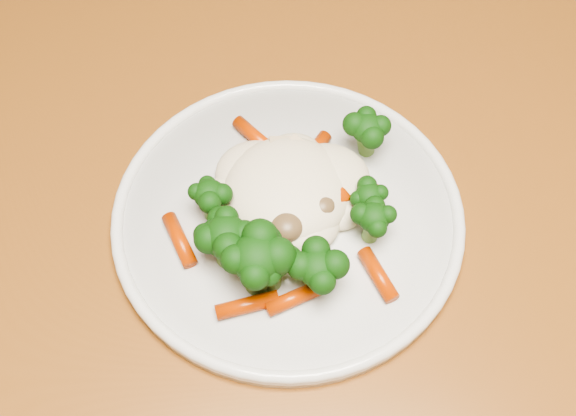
{
  "coord_description": "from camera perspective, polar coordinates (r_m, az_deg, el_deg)",
  "views": [
    {
      "loc": [
        0.39,
        -0.21,
        1.26
      ],
      "look_at": [
        0.4,
        0.1,
        0.77
      ],
      "focal_mm": 45.0,
      "sensor_mm": 36.0,
      "label": 1
    }
  ],
  "objects": [
    {
      "name": "plate",
      "position": [
        0.59,
        0.0,
        -0.72
      ],
      "size": [
        0.29,
        0.29,
        0.01
      ],
      "primitive_type": "cylinder",
      "color": "white",
      "rests_on": "dining_table"
    },
    {
      "name": "meal",
      "position": [
        0.56,
        -0.37,
        -0.46
      ],
      "size": [
        0.19,
        0.19,
        0.05
      ],
      "color": "#F8E8C6",
      "rests_on": "plate"
    },
    {
      "name": "dining_table",
      "position": [
        0.67,
        -8.4,
        -6.67
      ],
      "size": [
        1.46,
        1.13,
        0.75
      ],
      "rotation": [
        0.0,
        0.0,
        0.22
      ],
      "color": "#955722",
      "rests_on": "ground"
    }
  ]
}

